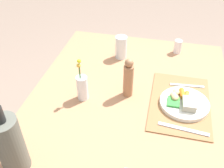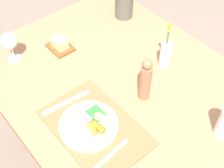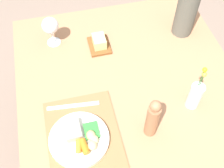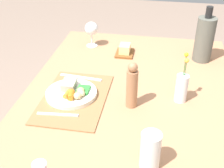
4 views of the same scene
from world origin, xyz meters
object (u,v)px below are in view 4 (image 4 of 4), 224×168
Objects in this scene: knife at (58,114)px; cooler_bottle at (204,39)px; dinner_plate at (72,92)px; dining_table at (130,108)px; pepper_mill at (132,86)px; water_tumbler at (150,152)px; flower_vase at (182,87)px; fork at (81,77)px; wine_glass at (91,29)px; butter_dish at (125,50)px.

knife is 0.90m from cooler_bottle.
dinner_plate is 0.15m from knife.
dining_table is 0.21m from pepper_mill.
dinner_plate is at bearing -133.36° from water_tumbler.
cooler_bottle is (-0.43, 0.12, 0.06)m from flower_vase.
flower_vase is (-0.21, 0.51, 0.06)m from knife.
water_tumbler reaches higher than fork.
water_tumbler is at bearing 17.02° from pepper_mill.
pepper_mill reaches higher than water_tumbler.
cooler_bottle is (0.07, 0.65, 0.02)m from wine_glass.
water_tumbler is 0.87m from cooler_bottle.
pepper_mill is at bearing 85.10° from dinner_plate.
dining_table is 7.88× the size of knife.
butter_dish is (0.08, 0.21, -0.08)m from wine_glass.
fork is at bearing -108.97° from dining_table.
wine_glass is (-0.40, -0.03, 0.10)m from fork.
water_tumbler is at bearing 24.51° from wine_glass.
dining_table is 4.55× the size of cooler_bottle.
butter_dish is (-0.32, 0.18, 0.02)m from fork.
pepper_mill is (-0.13, 0.29, 0.09)m from knife.
dining_table is 6.34× the size of fork.
knife is at bearing -67.81° from flower_vase.
flower_vase is (0.10, 0.49, 0.06)m from fork.
wine_glass is at bearing 176.66° from knife.
dinner_plate is 0.78m from cooler_bottle.
flower_vase is (0.50, 0.53, -0.04)m from wine_glass.
water_tumbler is at bearing 13.57° from butter_dish.
fork is 0.31m from knife.
butter_dish reaches higher than dinner_plate.
flower_vase is 0.53m from butter_dish.
dinner_plate is 1.69× the size of water_tumbler.
flower_vase reaches higher than dinner_plate.
dinner_plate is at bearing 3.86° from wine_glass.
butter_dish is at bearing -168.12° from dining_table.
pepper_mill is 0.61m from cooler_bottle.
dining_table is 9.09× the size of wine_glass.
pepper_mill is 0.70× the size of cooler_bottle.
fork is at bearing -29.59° from butter_dish.
knife is 0.75× the size of flower_vase.
flower_vase is at bearing 46.37° from wine_glass.
pepper_mill is (-0.33, -0.10, 0.04)m from water_tumbler.
knife is 0.55m from flower_vase.
cooler_bottle is (-0.41, 0.35, 0.21)m from dining_table.
dining_table is at bearing 76.67° from fork.
cooler_bottle is at bearing 130.23° from knife.
cooler_bottle is (-0.50, 0.33, 0.03)m from pepper_mill.
cooler_bottle reaches higher than dining_table.
pepper_mill reaches higher than dining_table.
pepper_mill is at bearing -162.98° from water_tumbler.
knife is at bearing -51.97° from dining_table.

